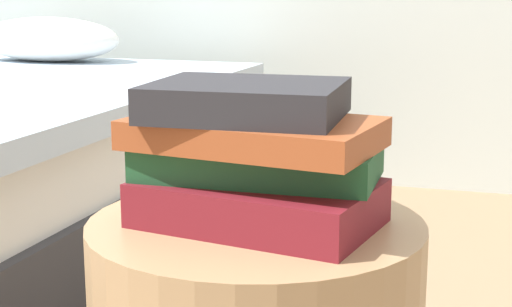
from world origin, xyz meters
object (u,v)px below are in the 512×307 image
Objects in this scene: book_forest at (255,161)px; book_charcoal at (246,100)px; book_maroon at (258,203)px; book_rust at (258,133)px.

book_charcoal reaches higher than book_forest.
book_forest is (-0.01, 0.02, 0.05)m from book_maroon.
book_rust is (-0.00, 0.00, 0.09)m from book_maroon.
book_maroon is at bearing -8.46° from book_rust.
book_maroon is 0.09m from book_rust.
book_maroon is 0.97× the size of book_forest.
book_rust is at bearing -14.46° from book_charcoal.
book_maroon is 0.13m from book_charcoal.
book_forest is 1.28× the size of book_charcoal.
book_rust is 0.04m from book_charcoal.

